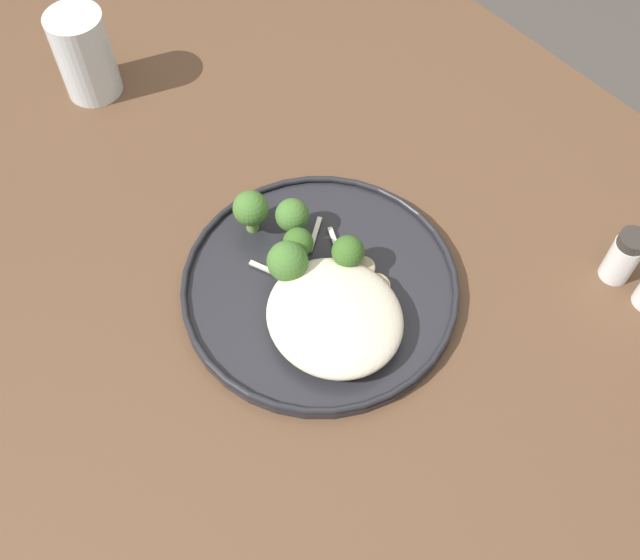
# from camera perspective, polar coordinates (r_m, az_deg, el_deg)

# --- Properties ---
(ground) EXTENTS (6.00, 6.00, 0.00)m
(ground) POSITION_cam_1_polar(r_m,az_deg,el_deg) (1.45, -0.12, -17.86)
(ground) COLOR #47423D
(wooden_dining_table) EXTENTS (1.40, 1.00, 0.74)m
(wooden_dining_table) POSITION_cam_1_polar(r_m,az_deg,el_deg) (0.83, -0.20, -6.25)
(wooden_dining_table) COLOR brown
(wooden_dining_table) RESTS_ON ground
(dinner_plate) EXTENTS (0.29, 0.29, 0.02)m
(dinner_plate) POSITION_cam_1_polar(r_m,az_deg,el_deg) (0.77, -0.00, -0.46)
(dinner_plate) COLOR #232328
(dinner_plate) RESTS_ON wooden_dining_table
(noodle_bed) EXTENTS (0.14, 0.13, 0.04)m
(noodle_bed) POSITION_cam_1_polar(r_m,az_deg,el_deg) (0.73, 1.13, -2.82)
(noodle_bed) COLOR beige
(noodle_bed) RESTS_ON dinner_plate
(seared_scallop_front_small) EXTENTS (0.03, 0.03, 0.02)m
(seared_scallop_front_small) POSITION_cam_1_polar(r_m,az_deg,el_deg) (0.77, 3.21, 0.76)
(seared_scallop_front_small) COLOR beige
(seared_scallop_front_small) RESTS_ON dinner_plate
(seared_scallop_tilted_round) EXTENTS (0.02, 0.02, 0.02)m
(seared_scallop_tilted_round) POSITION_cam_1_polar(r_m,az_deg,el_deg) (0.74, 0.28, -3.39)
(seared_scallop_tilted_round) COLOR beige
(seared_scallop_tilted_round) RESTS_ON dinner_plate
(seared_scallop_left_edge) EXTENTS (0.03, 0.03, 0.02)m
(seared_scallop_left_edge) POSITION_cam_1_polar(r_m,az_deg,el_deg) (0.76, -0.86, -0.25)
(seared_scallop_left_edge) COLOR beige
(seared_scallop_left_edge) RESTS_ON dinner_plate
(seared_scallop_center_golden) EXTENTS (0.03, 0.03, 0.01)m
(seared_scallop_center_golden) POSITION_cam_1_polar(r_m,az_deg,el_deg) (0.73, -2.44, -4.07)
(seared_scallop_center_golden) COLOR #DBB77A
(seared_scallop_center_golden) RESTS_ON dinner_plate
(seared_scallop_on_noodles) EXTENTS (0.03, 0.03, 0.02)m
(seared_scallop_on_noodles) POSITION_cam_1_polar(r_m,az_deg,el_deg) (0.75, 3.02, -2.19)
(seared_scallop_on_noodles) COLOR #E5C689
(seared_scallop_on_noodles) RESTS_ON dinner_plate
(seared_scallop_right_edge) EXTENTS (0.03, 0.03, 0.01)m
(seared_scallop_right_edge) POSITION_cam_1_polar(r_m,az_deg,el_deg) (0.76, 4.30, -0.57)
(seared_scallop_right_edge) COLOR beige
(seared_scallop_right_edge) RESTS_ON dinner_plate
(broccoli_floret_tall_stalk) EXTENTS (0.04, 0.04, 0.05)m
(broccoli_floret_tall_stalk) POSITION_cam_1_polar(r_m,az_deg,el_deg) (0.79, -5.35, 5.44)
(broccoli_floret_tall_stalk) COLOR #7A994C
(broccoli_floret_tall_stalk) RESTS_ON dinner_plate
(broccoli_floret_center_pile) EXTENTS (0.04, 0.04, 0.06)m
(broccoli_floret_center_pile) POSITION_cam_1_polar(r_m,az_deg,el_deg) (0.75, -2.52, 1.41)
(broccoli_floret_center_pile) COLOR #89A356
(broccoli_floret_center_pile) RESTS_ON dinner_plate
(broccoli_floret_left_leaning) EXTENTS (0.04, 0.04, 0.05)m
(broccoli_floret_left_leaning) POSITION_cam_1_polar(r_m,az_deg,el_deg) (0.79, -2.15, 4.96)
(broccoli_floret_left_leaning) COLOR #89A356
(broccoli_floret_left_leaning) RESTS_ON dinner_plate
(broccoli_floret_near_rim) EXTENTS (0.03, 0.03, 0.04)m
(broccoli_floret_near_rim) POSITION_cam_1_polar(r_m,az_deg,el_deg) (0.77, -1.69, 2.82)
(broccoli_floret_near_rim) COLOR #89A356
(broccoli_floret_near_rim) RESTS_ON dinner_plate
(broccoli_floret_split_head) EXTENTS (0.03, 0.03, 0.05)m
(broccoli_floret_split_head) POSITION_cam_1_polar(r_m,az_deg,el_deg) (0.76, 2.16, 2.13)
(broccoli_floret_split_head) COLOR #89A356
(broccoli_floret_split_head) RESTS_ON dinner_plate
(onion_sliver_pale_crescent) EXTENTS (0.05, 0.03, 0.00)m
(onion_sliver_pale_crescent) POSITION_cam_1_polar(r_m,az_deg,el_deg) (0.78, -3.95, 0.43)
(onion_sliver_pale_crescent) COLOR silver
(onion_sliver_pale_crescent) RESTS_ON dinner_plate
(onion_sliver_curled_piece) EXTENTS (0.05, 0.02, 0.00)m
(onion_sliver_curled_piece) POSITION_cam_1_polar(r_m,az_deg,el_deg) (0.80, 1.25, 2.64)
(onion_sliver_curled_piece) COLOR silver
(onion_sliver_curled_piece) RESTS_ON dinner_plate
(onion_sliver_short_strip) EXTENTS (0.03, 0.04, 0.00)m
(onion_sliver_short_strip) POSITION_cam_1_polar(r_m,az_deg,el_deg) (0.80, -0.40, 3.54)
(onion_sliver_short_strip) COLOR silver
(onion_sliver_short_strip) RESTS_ON dinner_plate
(water_glass) EXTENTS (0.07, 0.07, 0.11)m
(water_glass) POSITION_cam_1_polar(r_m,az_deg,el_deg) (0.98, -17.51, 15.85)
(water_glass) COLOR silver
(water_glass) RESTS_ON wooden_dining_table
(pepper_shaker) EXTENTS (0.03, 0.03, 0.07)m
(pepper_shaker) POSITION_cam_1_polar(r_m,az_deg,el_deg) (0.83, 22.30, 1.68)
(pepper_shaker) COLOR white
(pepper_shaker) RESTS_ON wooden_dining_table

